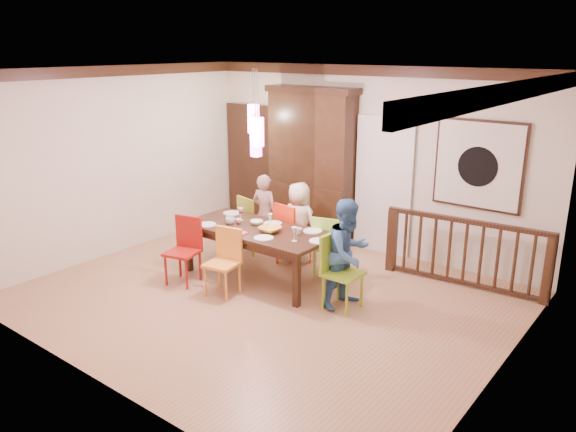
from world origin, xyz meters
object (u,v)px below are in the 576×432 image
Objects in this scene: chair_far_left at (256,220)px; china_hutch at (311,165)px; person_far_left at (265,213)px; person_far_mid at (299,222)px; chair_end_right at (343,267)px; balustrade at (465,252)px; dining_table at (257,234)px; person_end_right at (348,253)px.

china_hutch is at bearing -92.21° from chair_far_left.
china_hutch is 2.02× the size of person_far_left.
chair_end_right is at bearing 144.64° from person_far_mid.
china_hutch reaches higher than balustrade.
dining_table is 1.52× the size of person_end_right.
person_far_left is (0.10, 0.11, 0.10)m from chair_far_left.
balustrade is 2.43m from person_far_mid.
balustrade is (3.13, 0.73, -0.03)m from chair_far_left.
balustrade reaches higher than dining_table.
chair_end_right is at bearing -125.21° from balustrade.
person_far_left reaches higher than chair_end_right.
chair_end_right is (2.19, -0.87, 0.02)m from chair_far_left.
dining_table is 1.10m from person_far_left.
person_far_mid is at bearing 68.88° from person_end_right.
chair_far_left is 0.75× the size of person_far_mid.
person_far_mid is 0.89× the size of person_end_right.
person_far_mid reaches higher than dining_table.
person_end_right is (1.40, -0.85, 0.08)m from person_far_mid.
person_far_left reaches higher than dining_table.
person_far_mid is (-1.40, 0.97, 0.07)m from chair_end_right.
person_far_left is (-3.03, -0.62, 0.13)m from balustrade.
dining_table is at bearing -152.41° from balustrade.
person_end_right is (2.09, -0.87, 0.07)m from person_far_left.
chair_far_left reaches higher than dining_table.
chair_far_left is 0.66× the size of person_end_right.
chair_far_left is at bearing 6.00° from person_far_mid.
balustrade is at bearing -30.27° from chair_end_right.
chair_end_right is 2.31m from person_far_left.
chair_far_left is 0.73× the size of person_far_left.
person_far_mid is (0.69, -0.02, -0.01)m from person_far_left.
person_end_right reaches higher than chair_far_left.
china_hutch is at bearing 102.40° from dining_table.
person_end_right is at bearing 2.37° from chair_end_right.
person_far_left is (-2.09, 0.98, 0.08)m from chair_end_right.
china_hutch is at bearing 44.17° from chair_end_right.
person_end_right is at bearing 147.95° from person_far_mid.
chair_end_right is at bearing -167.65° from person_end_right.
china_hutch is at bearing 55.86° from person_end_right.
person_far_mid is at bearing 85.77° from dining_table.
chair_far_left is at bearing -105.76° from china_hutch.
person_far_left is (-0.63, 0.91, -0.03)m from dining_table.
balustrade is at bearing -22.36° from person_end_right.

